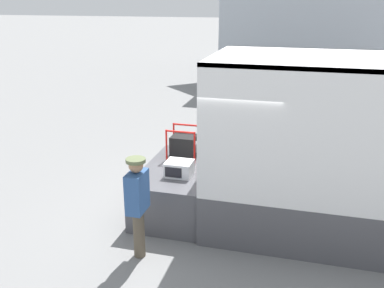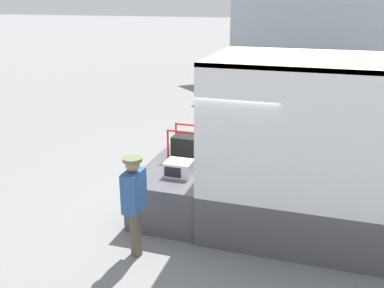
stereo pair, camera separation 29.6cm
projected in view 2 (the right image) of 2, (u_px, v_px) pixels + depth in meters
ground_plane at (212, 213)px, 8.13m from camera, size 160.00×160.00×0.00m
tailgate_deck at (180, 188)px, 8.17m from camera, size 1.28×2.26×0.86m
microwave at (179, 168)px, 7.61m from camera, size 0.47×0.41×0.27m
portable_generator at (186, 146)px, 8.42m from camera, size 0.60×0.51×0.62m
worker_person at (134, 197)px, 6.49m from camera, size 0.30×0.44×1.65m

